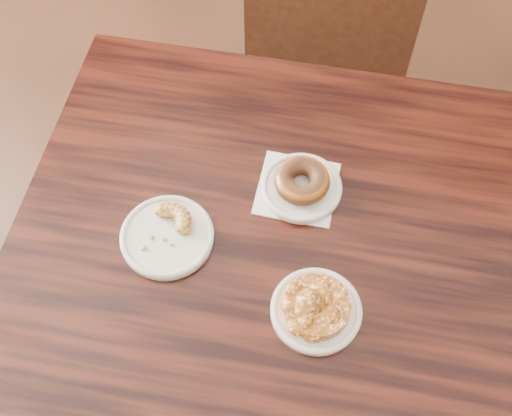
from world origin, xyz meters
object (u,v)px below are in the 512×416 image
at_px(apple_fritter, 317,305).
at_px(chair_far, 334,31).
at_px(cafe_table, 263,328).
at_px(cruller_fragment, 166,231).
at_px(glazed_donut, 302,181).

bearing_deg(apple_fritter, chair_far, 103.74).
bearing_deg(chair_far, apple_fritter, 96.21).
bearing_deg(cafe_table, cruller_fragment, -179.27).
bearing_deg(chair_far, cruller_fragment, 78.69).
height_order(cafe_table, glazed_donut, glazed_donut).
relative_size(glazed_donut, apple_fritter, 0.68).
xyz_separation_m(cafe_table, chair_far, (-0.12, 0.88, 0.08)).
bearing_deg(cafe_table, apple_fritter, -42.04).
height_order(apple_fritter, cruller_fragment, apple_fritter).
xyz_separation_m(cafe_table, cruller_fragment, (-0.18, -0.03, 0.40)).
xyz_separation_m(glazed_donut, cruller_fragment, (-0.19, -0.18, -0.01)).
relative_size(chair_far, cruller_fragment, 8.90).
bearing_deg(glazed_donut, cafe_table, -96.04).
bearing_deg(cruller_fragment, chair_far, 86.22).
xyz_separation_m(chair_far, glazed_donut, (0.13, -0.73, 0.33)).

